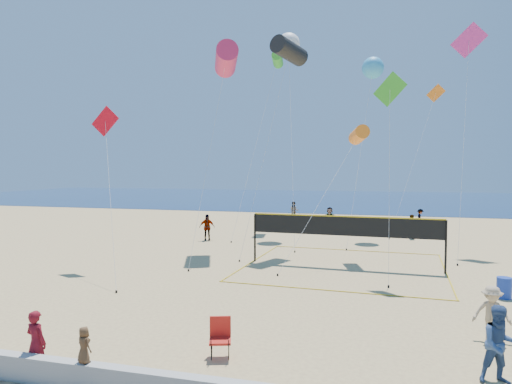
% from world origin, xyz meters
% --- Properties ---
extents(ground, '(120.00, 120.00, 0.00)m').
position_xyz_m(ground, '(0.00, 0.00, 0.00)').
color(ground, tan).
rests_on(ground, ground).
extents(ocean, '(140.00, 50.00, 0.03)m').
position_xyz_m(ocean, '(0.00, 62.00, 0.01)').
color(ocean, navy).
rests_on(ocean, ground).
extents(woman, '(0.62, 0.46, 1.56)m').
position_xyz_m(woman, '(-3.47, -2.70, 0.78)').
color(woman, maroon).
rests_on(woman, ground).
extents(toddler, '(0.46, 0.38, 0.81)m').
position_xyz_m(toddler, '(-1.95, -3.00, 1.00)').
color(toddler, brown).
rests_on(toddler, seawall).
extents(bystander_a, '(0.98, 0.82, 1.79)m').
position_xyz_m(bystander_a, '(6.98, -0.29, 0.90)').
color(bystander_a, '#314B7B').
rests_on(bystander_a, ground).
extents(bystander_b, '(1.06, 0.67, 1.56)m').
position_xyz_m(bystander_b, '(7.42, 2.51, 0.78)').
color(bystander_b, tan).
rests_on(bystander_b, ground).
extents(far_person_0, '(1.13, 0.81, 1.77)m').
position_xyz_m(far_person_0, '(-6.95, 17.27, 0.89)').
color(far_person_0, gray).
rests_on(far_person_0, ground).
extents(far_person_1, '(1.67, 0.68, 1.75)m').
position_xyz_m(far_person_1, '(0.48, 25.33, 0.88)').
color(far_person_1, gray).
rests_on(far_person_1, ground).
extents(far_person_2, '(0.63, 0.73, 1.69)m').
position_xyz_m(far_person_2, '(6.54, 21.56, 0.85)').
color(far_person_2, gray).
rests_on(far_person_2, ground).
extents(far_person_3, '(0.93, 0.77, 1.74)m').
position_xyz_m(far_person_3, '(-3.42, 30.80, 0.87)').
color(far_person_3, gray).
rests_on(far_person_3, ground).
extents(far_person_4, '(0.64, 1.01, 1.50)m').
position_xyz_m(far_person_4, '(7.65, 28.55, 0.75)').
color(far_person_4, gray).
rests_on(far_person_4, ground).
extents(camp_chair, '(0.68, 0.79, 1.13)m').
position_xyz_m(camp_chair, '(0.36, -0.56, 0.58)').
color(camp_chair, red).
rests_on(camp_chair, ground).
extents(trash_barrel, '(0.68, 0.68, 0.79)m').
position_xyz_m(trash_barrel, '(8.88, 7.26, 0.39)').
color(trash_barrel, '#18359F').
rests_on(trash_barrel, ground).
extents(volleyball_net, '(9.95, 9.80, 2.54)m').
position_xyz_m(volleyball_net, '(2.67, 11.23, 1.75)').
color(volleyball_net, black).
rests_on(volleyball_net, ground).
extents(kite_0, '(2.34, 8.24, 12.28)m').
position_xyz_m(kite_0, '(-4.69, 14.82, 11.43)').
color(kite_0, '#CB2655').
rests_on(kite_0, ground).
extents(kite_1, '(2.81, 5.84, 12.55)m').
position_xyz_m(kite_1, '(-0.96, 15.43, 11.83)').
color(kite_1, black).
rests_on(kite_1, ground).
extents(kite_2, '(3.97, 6.22, 7.17)m').
position_xyz_m(kite_2, '(3.20, 13.68, 6.67)').
color(kite_2, orange).
rests_on(kite_2, ground).
extents(kite_3, '(4.26, 4.85, 8.01)m').
position_xyz_m(kite_3, '(-8.86, 8.50, 6.81)').
color(kite_3, red).
rests_on(kite_3, ground).
extents(kite_4, '(1.47, 2.45, 9.17)m').
position_xyz_m(kite_4, '(4.70, 9.70, 7.92)').
color(kite_4, green).
rests_on(kite_4, ground).
extents(kite_5, '(2.42, 6.35, 13.73)m').
position_xyz_m(kite_5, '(9.41, 18.84, 12.14)').
color(kite_5, '#EA3598').
rests_on(kite_5, ground).
extents(kite_6, '(2.97, 8.87, 14.91)m').
position_xyz_m(kite_6, '(-2.33, 22.26, 14.07)').
color(kite_6, white).
rests_on(kite_6, ground).
extents(kite_7, '(2.31, 7.90, 12.90)m').
position_xyz_m(kite_7, '(3.75, 22.77, 12.11)').
color(kite_7, '#369FDE').
rests_on(kite_7, ground).
extents(kite_8, '(1.83, 9.48, 14.27)m').
position_xyz_m(kite_8, '(-3.83, 25.18, 13.70)').
color(kite_8, green).
rests_on(kite_8, ground).
extents(kite_9, '(4.40, 7.39, 11.69)m').
position_xyz_m(kite_9, '(8.34, 27.57, 10.08)').
color(kite_9, orange).
rests_on(kite_9, ground).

